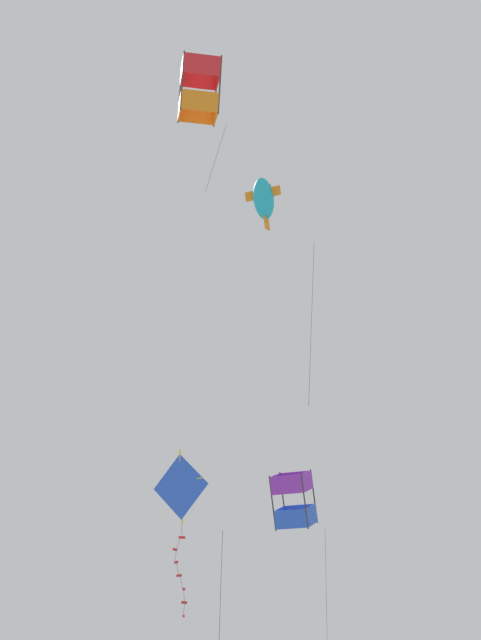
{
  "coord_description": "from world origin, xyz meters",
  "views": [
    {
      "loc": [
        13.61,
        17.41,
        17.81
      ],
      "look_at": [
        1.23,
        -0.89,
        27.88
      ],
      "focal_mm": 40.95,
      "sensor_mm": 36.0,
      "label": 1
    }
  ],
  "objects_px": {
    "kite_box_mid_left": "(294,500)",
    "kite_fish_near_right": "(264,199)",
    "kite_box_highest": "(199,90)",
    "kite_diamond_near_left": "(181,489)"
  },
  "relations": [
    {
      "from": "kite_diamond_near_left",
      "to": "kite_box_highest",
      "type": "xyz_separation_m",
      "value": [
        -0.45,
        -0.46,
        13.71
      ]
    },
    {
      "from": "kite_box_mid_left",
      "to": "kite_box_highest",
      "type": "bearing_deg",
      "value": -85.07
    },
    {
      "from": "kite_box_highest",
      "to": "kite_box_mid_left",
      "type": "bearing_deg",
      "value": 62.98
    },
    {
      "from": "kite_fish_near_right",
      "to": "kite_box_mid_left",
      "type": "bearing_deg",
      "value": 103.03
    },
    {
      "from": "kite_fish_near_right",
      "to": "kite_diamond_near_left",
      "type": "distance_m",
      "value": 9.64
    },
    {
      "from": "kite_box_mid_left",
      "to": "kite_fish_near_right",
      "type": "distance_m",
      "value": 13.5
    },
    {
      "from": "kite_fish_near_right",
      "to": "kite_box_highest",
      "type": "distance_m",
      "value": 4.87
    },
    {
      "from": "kite_diamond_near_left",
      "to": "kite_box_highest",
      "type": "distance_m",
      "value": 13.73
    },
    {
      "from": "kite_box_mid_left",
      "to": "kite_fish_near_right",
      "type": "relative_size",
      "value": 1.32
    },
    {
      "from": "kite_box_mid_left",
      "to": "kite_box_highest",
      "type": "distance_m",
      "value": 16.71
    }
  ]
}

